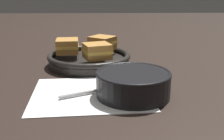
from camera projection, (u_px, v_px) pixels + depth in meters
name	position (u px, v px, depth m)	size (l,w,h in m)	color
ground_plane	(96.00, 85.00, 0.76)	(4.00, 4.00, 0.00)	black
napkin	(91.00, 93.00, 0.70)	(0.31, 0.27, 0.00)	white
soup_bowl	(133.00, 82.00, 0.68)	(0.18, 0.18, 0.06)	black
spoon	(106.00, 89.00, 0.71)	(0.16, 0.09, 0.01)	#9E9EA3
skillet	(89.00, 59.00, 0.94)	(0.28, 0.28, 0.04)	black
sandwich_near_left	(102.00, 43.00, 0.99)	(0.11, 0.11, 0.05)	#B27A38
sandwich_near_right	(67.00, 46.00, 0.94)	(0.08, 0.09, 0.05)	#B27A38
sandwich_far_left	(97.00, 51.00, 0.87)	(0.10, 0.10, 0.05)	#B27A38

